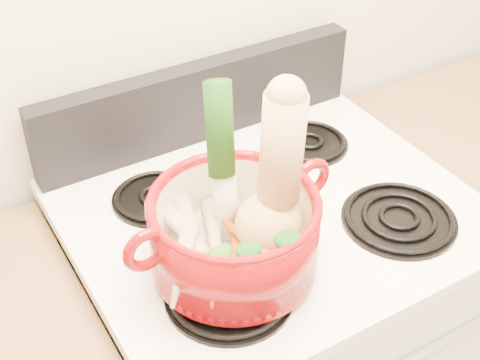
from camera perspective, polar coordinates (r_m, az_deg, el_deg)
cooktop at (r=1.34m, az=2.71°, el=-2.87°), size 0.78×0.67×0.03m
control_backsplash at (r=1.49m, az=-3.47°, el=6.70°), size 0.76×0.05×0.18m
burner_front_left at (r=1.16m, az=-0.92°, el=-9.56°), size 0.22×0.22×0.02m
burner_front_right at (r=1.33m, az=13.43°, el=-3.15°), size 0.22×0.22×0.02m
burner_back_left at (r=1.35m, az=-7.27°, el=-1.43°), size 0.17×0.17×0.02m
burner_back_right at (r=1.51m, az=5.93°, el=3.24°), size 0.17×0.17×0.02m
dutch_oven at (r=1.14m, az=-0.51°, el=-4.58°), size 0.31×0.31×0.14m
pot_handle_left at (r=1.05m, az=-8.01°, el=-5.92°), size 0.08×0.02×0.08m
pot_handle_right at (r=1.19m, az=6.07°, el=0.14°), size 0.08×0.02×0.08m
squash at (r=1.08m, az=2.56°, el=0.15°), size 0.14×0.12×0.30m
leek at (r=1.11m, az=-1.33°, el=1.53°), size 0.08×0.11×0.31m
ginger at (r=1.22m, az=-1.70°, el=-2.58°), size 0.08×0.06×0.04m
parsnip_0 at (r=1.15m, az=-2.11°, el=-5.57°), size 0.11×0.19×0.05m
parsnip_1 at (r=1.15m, az=-3.93°, el=-4.93°), size 0.08×0.21×0.06m
parsnip_2 at (r=1.15m, az=-4.24°, el=-4.71°), size 0.06×0.17×0.05m
parsnip_3 at (r=1.10m, az=-5.01°, el=-7.15°), size 0.13×0.15×0.05m
carrot_0 at (r=1.13m, az=-0.09°, el=-6.60°), size 0.09×0.17×0.05m
carrot_1 at (r=1.10m, az=-2.54°, el=-7.91°), size 0.07×0.14×0.04m
carrot_2 at (r=1.13m, az=1.01°, el=-5.73°), size 0.06×0.19×0.05m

